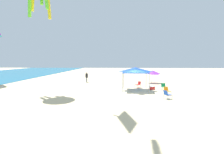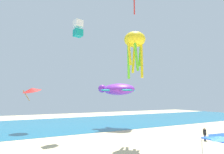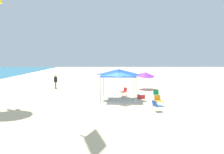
{
  "view_description": "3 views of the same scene",
  "coord_description": "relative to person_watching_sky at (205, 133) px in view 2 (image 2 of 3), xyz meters",
  "views": [
    {
      "loc": [
        -17.28,
        1.57,
        3.55
      ],
      "look_at": [
        2.32,
        2.61,
        1.56
      ],
      "focal_mm": 26.22,
      "sensor_mm": 36.0,
      "label": 1
    },
    {
      "loc": [
        -13.66,
        -9.33,
        5.44
      ],
      "look_at": [
        -1.48,
        13.38,
        8.43
      ],
      "focal_mm": 30.03,
      "sensor_mm": 36.0,
      "label": 2
    },
    {
      "loc": [
        -17.88,
        0.4,
        3.92
      ],
      "look_at": [
        3.58,
        0.41,
        1.89
      ],
      "focal_mm": 36.54,
      "sensor_mm": 36.0,
      "label": 3
    }
  ],
  "objects": [
    {
      "name": "kite_turtle_purple",
      "position": [
        -4.75,
        14.41,
        6.24
      ],
      "size": [
        7.81,
        7.81,
        2.63
      ],
      "rotation": [
        0.0,
        0.0,
        2.36
      ],
      "color": "purple"
    },
    {
      "name": "kite_box_white",
      "position": [
        -14.12,
        10.3,
        15.15
      ],
      "size": [
        1.37,
        1.37,
        2.54
      ],
      "rotation": [
        0.0,
        0.0,
        1.72
      ],
      "color": "white"
    },
    {
      "name": "ocean_strip",
      "position": [
        -8.9,
        24.75,
        -0.97
      ],
      "size": [
        120.0,
        25.73,
        0.02
      ],
      "primitive_type": "cube",
      "color": "teal",
      "rests_on": "ground"
    },
    {
      "name": "person_watching_sky",
      "position": [
        0.0,
        0.0,
        0.0
      ],
      "size": [
        0.44,
        0.4,
        1.68
      ],
      "rotation": [
        0.0,
        0.0,
        3.39
      ],
      "color": "#33384C",
      "rests_on": "ground"
    },
    {
      "name": "kite_delta_red",
      "position": [
        -19.57,
        17.63,
        5.96
      ],
      "size": [
        4.22,
        4.22,
        2.57
      ],
      "rotation": [
        0.0,
        0.0,
        5.37
      ],
      "color": "red"
    },
    {
      "name": "kite_octopus_yellow",
      "position": [
        -8.74,
        3.07,
        11.82
      ],
      "size": [
        2.76,
        2.76,
        6.12
      ],
      "rotation": [
        0.0,
        0.0,
        3.24
      ],
      "color": "yellow"
    }
  ]
}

